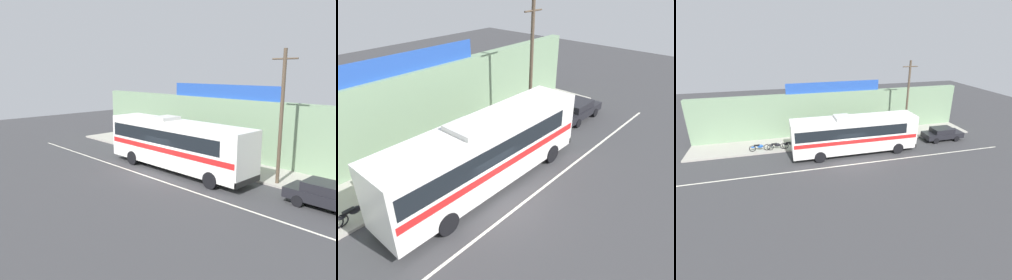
{
  "view_description": "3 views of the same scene",
  "coord_description": "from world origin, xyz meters",
  "views": [
    {
      "loc": [
        17.23,
        -15.1,
        7.0
      ],
      "look_at": [
        -0.67,
        1.92,
        2.0
      ],
      "focal_mm": 36.81,
      "sensor_mm": 36.0,
      "label": 1
    },
    {
      "loc": [
        -8.7,
        -8.09,
        9.94
      ],
      "look_at": [
        2.0,
        1.46,
        2.08
      ],
      "focal_mm": 34.01,
      "sensor_mm": 36.0,
      "label": 2
    },
    {
      "loc": [
        -6.27,
        -20.73,
        10.89
      ],
      "look_at": [
        -0.4,
        1.49,
        1.46
      ],
      "focal_mm": 28.26,
      "sensor_mm": 36.0,
      "label": 3
    }
  ],
  "objects": [
    {
      "name": "motorcycle_blue",
      "position": [
        -8.23,
        3.99,
        0.57
      ],
      "size": [
        1.96,
        0.56,
        0.94
      ],
      "color": "black",
      "rests_on": "sidewalk_slab"
    },
    {
      "name": "pedestrian_near_shop",
      "position": [
        -3.73,
        5.05,
        1.11
      ],
      "size": [
        0.3,
        0.48,
        1.66
      ],
      "color": "black",
      "rests_on": "sidewalk_slab"
    },
    {
      "name": "motorcycle_black",
      "position": [
        -6.61,
        3.9,
        0.57
      ],
      "size": [
        1.84,
        0.56,
        0.94
      ],
      "color": "black",
      "rests_on": "sidewalk_slab"
    },
    {
      "name": "road_center_stripe",
      "position": [
        0.0,
        -0.8,
        0.0
      ],
      "size": [
        30.0,
        0.14,
        0.01
      ],
      "primitive_type": "cube",
      "color": "silver",
      "rests_on": "ground_plane"
    },
    {
      "name": "ground_plane",
      "position": [
        0.0,
        0.0,
        0.0
      ],
      "size": [
        70.0,
        70.0,
        0.0
      ],
      "primitive_type": "plane",
      "color": "#3A3A3D"
    },
    {
      "name": "sidewalk_slab",
      "position": [
        0.0,
        5.2,
        0.07
      ],
      "size": [
        30.0,
        3.6,
        0.14
      ],
      "primitive_type": "cube",
      "color": "#A8A399",
      "rests_on": "ground_plane"
    },
    {
      "name": "intercity_bus",
      "position": [
        0.56,
        1.53,
        2.07
      ],
      "size": [
        11.83,
        2.65,
        3.78
      ],
      "color": "white",
      "rests_on": "ground_plane"
    },
    {
      "name": "storefront_facade",
      "position": [
        0.0,
        7.35,
        2.4
      ],
      "size": [
        30.0,
        0.7,
        4.8
      ],
      "primitive_type": "cube",
      "color": "gray",
      "rests_on": "ground_plane"
    },
    {
      "name": "motorcycle_orange",
      "position": [
        -5.19,
        3.89,
        0.57
      ],
      "size": [
        1.83,
        0.56,
        0.94
      ],
      "color": "black",
      "rests_on": "sidewalk_slab"
    },
    {
      "name": "storefront_billboard",
      "position": [
        -0.02,
        7.35,
        5.35
      ],
      "size": [
        10.32,
        0.12,
        1.1
      ],
      "primitive_type": "cube",
      "color": "#234CAD",
      "rests_on": "storefront_facade"
    },
    {
      "name": "parked_car",
      "position": [
        10.79,
        2.32,
        0.74
      ],
      "size": [
        4.22,
        1.84,
        1.37
      ],
      "color": "black",
      "rests_on": "ground_plane"
    },
    {
      "name": "utility_pole",
      "position": [
        7.11,
        3.88,
        4.34
      ],
      "size": [
        1.6,
        0.22,
        8.13
      ],
      "color": "brown",
      "rests_on": "sidewalk_slab"
    }
  ]
}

